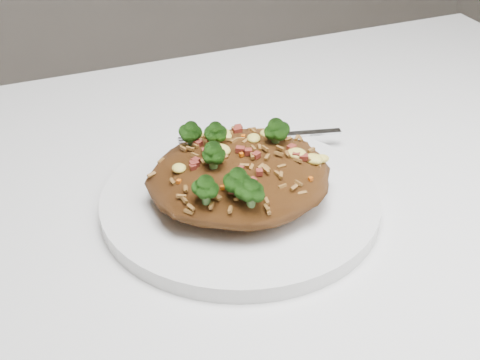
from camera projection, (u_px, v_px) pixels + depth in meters
The scene contains 3 objects.
plate at pixel (240, 201), 0.58m from camera, with size 0.24×0.24×0.01m, color white.
fried_rice at pixel (239, 168), 0.56m from camera, with size 0.16×0.14×0.06m.
fork at pixel (269, 136), 0.66m from camera, with size 0.16×0.05×0.00m.
Camera 1 is at (-0.08, -0.38, 1.09)m, focal length 50.00 mm.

